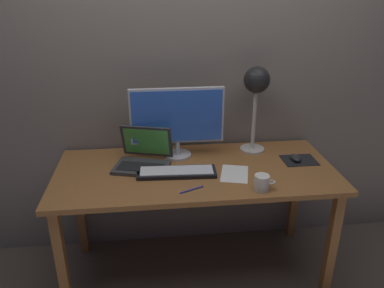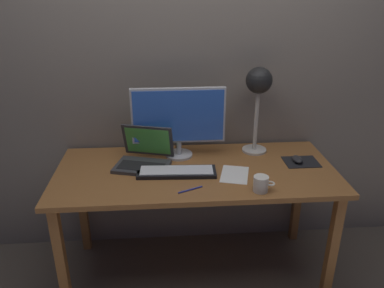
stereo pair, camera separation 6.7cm
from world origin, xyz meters
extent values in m
plane|color=brown|center=(0.00, 0.00, 0.00)|extent=(4.80, 4.80, 0.00)
cube|color=gray|center=(0.00, 0.40, 1.30)|extent=(4.80, 0.06, 2.60)
cube|color=#935B2D|center=(0.00, 0.00, 0.72)|extent=(1.60, 0.70, 0.03)
cube|color=#935B2D|center=(-0.74, -0.29, 0.35)|extent=(0.05, 0.05, 0.71)
cube|color=#935B2D|center=(0.74, -0.29, 0.35)|extent=(0.05, 0.05, 0.71)
cube|color=#935B2D|center=(-0.74, 0.29, 0.35)|extent=(0.05, 0.05, 0.71)
cube|color=#935B2D|center=(0.74, 0.29, 0.35)|extent=(0.05, 0.05, 0.71)
cylinder|color=silver|center=(-0.09, 0.19, 0.75)|extent=(0.16, 0.16, 0.01)
cylinder|color=silver|center=(-0.09, 0.19, 0.80)|extent=(0.03, 0.03, 0.08)
cube|color=silver|center=(-0.09, 0.19, 1.00)|extent=(0.56, 0.03, 0.33)
cube|color=blue|center=(-0.09, 0.17, 1.00)|extent=(0.53, 0.00, 0.31)
cube|color=black|center=(-0.11, -0.05, 0.75)|extent=(0.45, 0.16, 0.02)
cube|color=silver|center=(-0.11, -0.05, 0.76)|extent=(0.41, 0.13, 0.01)
cube|color=#38383A|center=(-0.31, 0.04, 0.75)|extent=(0.35, 0.28, 0.02)
cube|color=black|center=(-0.31, 0.02, 0.76)|extent=(0.28, 0.18, 0.00)
cube|color=#38383A|center=(-0.27, 0.16, 0.86)|extent=(0.31, 0.14, 0.20)
cube|color=#59C64C|center=(-0.27, 0.16, 0.86)|extent=(0.27, 0.12, 0.17)
cylinder|color=beige|center=(0.39, 0.22, 0.75)|extent=(0.15, 0.15, 0.01)
cylinder|color=silver|center=(0.39, 0.22, 0.96)|extent=(0.02, 0.02, 0.41)
sphere|color=black|center=(0.39, 0.22, 1.20)|extent=(0.16, 0.16, 0.16)
sphere|color=#FFEAB2|center=(0.39, 0.21, 1.16)|extent=(0.06, 0.06, 0.06)
cube|color=black|center=(0.63, 0.04, 0.74)|extent=(0.20, 0.16, 0.00)
ellipsoid|color=#28282B|center=(0.61, 0.04, 0.76)|extent=(0.06, 0.10, 0.03)
cylinder|color=white|center=(0.31, -0.27, 0.78)|extent=(0.08, 0.08, 0.08)
torus|color=white|center=(0.36, -0.27, 0.78)|extent=(0.05, 0.05, 0.01)
cube|color=white|center=(0.21, -0.08, 0.74)|extent=(0.20, 0.24, 0.00)
cylinder|color=#2633A5|center=(-0.05, -0.24, 0.74)|extent=(0.13, 0.07, 0.01)
camera|label=1|loc=(-0.24, -1.92, 1.73)|focal=35.42mm
camera|label=2|loc=(-0.17, -1.93, 1.73)|focal=35.42mm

